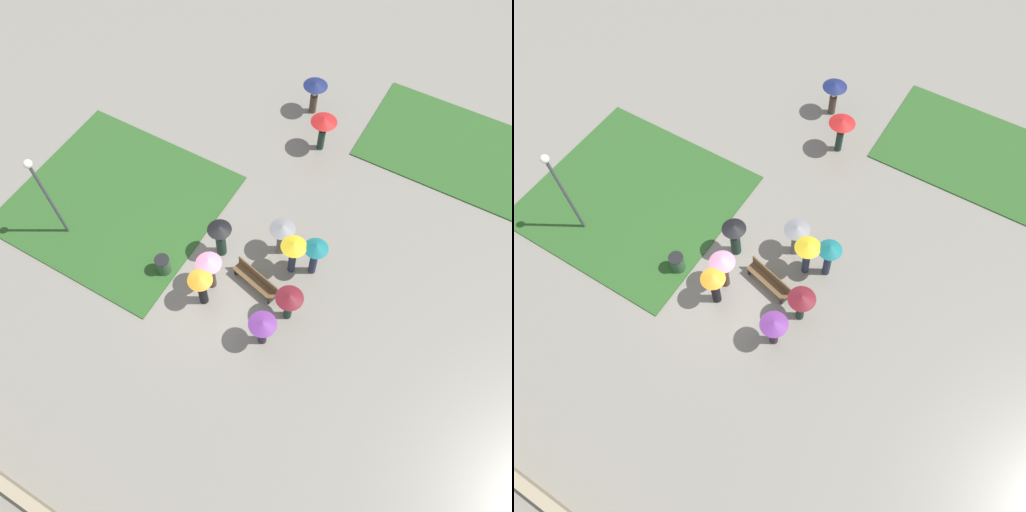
# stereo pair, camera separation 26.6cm
# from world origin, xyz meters

# --- Properties ---
(ground_plane) EXTENTS (90.00, 90.00, 0.00)m
(ground_plane) POSITION_xyz_m (0.00, 0.00, 0.00)
(ground_plane) COLOR gray
(lawn_patch_near) EXTENTS (8.21, 7.65, 0.06)m
(lawn_patch_near) POSITION_xyz_m (-5.63, 1.29, 0.03)
(lawn_patch_near) COLOR #2D5B26
(lawn_patch_near) RESTS_ON ground_plane
(lawn_patch_far) EXTENTS (8.73, 5.31, 0.06)m
(lawn_patch_far) POSITION_xyz_m (6.21, 11.24, 0.03)
(lawn_patch_far) COLOR #2D5B26
(lawn_patch_far) RESTS_ON ground_plane
(park_bench) EXTENTS (2.02, 0.89, 0.90)m
(park_bench) POSITION_xyz_m (1.41, 0.79, 0.48)
(park_bench) COLOR brown
(park_bench) RESTS_ON ground_plane
(lamp_post) EXTENTS (0.32, 0.32, 4.37)m
(lamp_post) POSITION_xyz_m (-6.49, -0.88, 2.81)
(lamp_post) COLOR #474C51
(lamp_post) RESTS_ON ground_plane
(trash_bin) EXTENTS (0.58, 0.58, 0.89)m
(trash_bin) POSITION_xyz_m (-1.99, -0.43, 0.45)
(trash_bin) COLOR #335638
(trash_bin) RESTS_ON ground_plane
(crowd_person_maroon) EXTENTS (1.01, 1.01, 1.76)m
(crowd_person_maroon) POSITION_xyz_m (3.05, 0.26, 1.31)
(crowd_person_maroon) COLOR #1E3328
(crowd_person_maroon) RESTS_ON ground_plane
(crowd_person_yellow) EXTENTS (0.98, 0.98, 1.97)m
(crowd_person_yellow) POSITION_xyz_m (2.27, 2.07, 1.46)
(crowd_person_yellow) COLOR #282D47
(crowd_person_yellow) RESTS_ON ground_plane
(crowd_person_purple) EXTENTS (1.00, 1.00, 1.74)m
(crowd_person_purple) POSITION_xyz_m (2.71, -1.05, 1.25)
(crowd_person_purple) COLOR #2D2333
(crowd_person_purple) RESTS_ON ground_plane
(crowd_person_teal) EXTENTS (0.92, 0.92, 1.97)m
(crowd_person_teal) POSITION_xyz_m (3.00, 2.41, 1.44)
(crowd_person_teal) COLOR #282D47
(crowd_person_teal) RESTS_ON ground_plane
(crowd_person_orange) EXTENTS (0.91, 0.91, 1.88)m
(crowd_person_orange) POSITION_xyz_m (0.03, -0.75, 1.24)
(crowd_person_orange) COLOR black
(crowd_person_orange) RESTS_ON ground_plane
(crowd_person_pink) EXTENTS (0.96, 0.96, 1.94)m
(crowd_person_pink) POSITION_xyz_m (-0.08, -0.01, 1.36)
(crowd_person_pink) COLOR #47382D
(crowd_person_pink) RESTS_ON ground_plane
(crowd_person_black) EXTENTS (0.93, 0.93, 1.86)m
(crowd_person_black) POSITION_xyz_m (-0.50, 1.41, 1.17)
(crowd_person_black) COLOR #1E3328
(crowd_person_black) RESTS_ON ground_plane
(crowd_person_grey) EXTENTS (0.99, 0.99, 1.76)m
(crowd_person_grey) POSITION_xyz_m (1.51, 2.64, 1.19)
(crowd_person_grey) COLOR slate
(crowd_person_grey) RESTS_ON ground_plane
(lone_walker_far_path) EXTENTS (1.15, 1.15, 1.83)m
(lone_walker_far_path) POSITION_xyz_m (0.50, 8.29, 1.40)
(lone_walker_far_path) COLOR #1E3328
(lone_walker_far_path) RESTS_ON ground_plane
(lone_walker_mid_plaza) EXTENTS (1.11, 1.11, 1.73)m
(lone_walker_mid_plaza) POSITION_xyz_m (-0.83, 10.18, 1.26)
(lone_walker_mid_plaza) COLOR #47382D
(lone_walker_mid_plaza) RESTS_ON ground_plane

